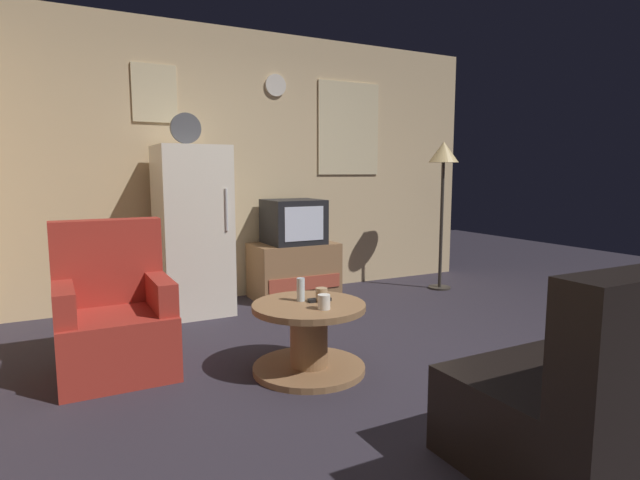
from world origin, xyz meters
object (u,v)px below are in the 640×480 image
(mug_ceramic_white, at_px, (324,302))
(mug_ceramic_tan, at_px, (321,295))
(standing_lamp, at_px, (443,164))
(crt_tv, at_px, (293,222))
(coffee_table, at_px, (309,338))
(fridge, at_px, (193,230))
(armchair, at_px, (114,319))
(wine_glass, at_px, (301,290))
(tv_stand, at_px, (294,270))
(remote_control, at_px, (320,300))

(mug_ceramic_white, bearing_deg, mug_ceramic_tan, 66.89)
(standing_lamp, bearing_deg, crt_tv, 166.43)
(coffee_table, bearing_deg, crt_tv, 67.94)
(fridge, bearing_deg, armchair, -125.05)
(mug_ceramic_tan, bearing_deg, mug_ceramic_white, -113.11)
(wine_glass, distance_m, armchair, 1.21)
(tv_stand, relative_size, mug_ceramic_white, 9.33)
(tv_stand, relative_size, wine_glass, 5.60)
(standing_lamp, distance_m, remote_control, 2.81)
(crt_tv, xyz_separation_m, armchair, (-1.84, -1.23, -0.44))
(standing_lamp, distance_m, mug_ceramic_white, 2.94)
(tv_stand, distance_m, coffee_table, 1.98)
(standing_lamp, xyz_separation_m, armchair, (-3.42, -0.85, -1.02))
(fridge, bearing_deg, crt_tv, 5.03)
(fridge, relative_size, crt_tv, 3.28)
(crt_tv, bearing_deg, tv_stand, 18.34)
(mug_ceramic_tan, bearing_deg, armchair, 153.26)
(tv_stand, distance_m, mug_ceramic_white, 2.13)
(crt_tv, distance_m, wine_glass, 1.92)
(crt_tv, height_order, standing_lamp, standing_lamp)
(wine_glass, bearing_deg, mug_ceramic_tan, -37.28)
(fridge, height_order, mug_ceramic_white, fridge)
(remote_control, relative_size, armchair, 0.16)
(fridge, bearing_deg, mug_ceramic_tan, -77.55)
(tv_stand, height_order, mug_ceramic_white, tv_stand)
(crt_tv, distance_m, remote_control, 1.96)
(tv_stand, xyz_separation_m, standing_lamp, (1.58, -0.38, 1.08))
(fridge, height_order, standing_lamp, fridge)
(fridge, xyz_separation_m, armchair, (-0.80, -1.14, -0.42))
(crt_tv, relative_size, wine_glass, 3.60)
(armchair, bearing_deg, crt_tv, 33.89)
(fridge, relative_size, standing_lamp, 1.11)
(crt_tv, height_order, mug_ceramic_white, crt_tv)
(armchair, bearing_deg, remote_control, -26.32)
(fridge, height_order, tv_stand, fridge)
(remote_control, bearing_deg, mug_ceramic_tan, -61.27)
(tv_stand, height_order, armchair, armchair)
(wine_glass, relative_size, mug_ceramic_tan, 1.67)
(standing_lamp, xyz_separation_m, wine_glass, (-2.34, -1.37, -0.84))
(crt_tv, relative_size, mug_ceramic_white, 6.00)
(coffee_table, bearing_deg, armchair, 151.36)
(tv_stand, xyz_separation_m, wine_glass, (-0.76, -1.75, 0.24))
(standing_lamp, relative_size, mug_ceramic_white, 17.67)
(tv_stand, bearing_deg, armchair, -146.13)
(fridge, relative_size, wine_glass, 11.80)
(wine_glass, distance_m, mug_ceramic_white, 0.25)
(mug_ceramic_white, height_order, remote_control, mug_ceramic_white)
(wine_glass, xyz_separation_m, armchair, (-1.08, 0.52, -0.18))
(crt_tv, xyz_separation_m, mug_ceramic_tan, (-0.65, -1.83, -0.29))
(fridge, distance_m, mug_ceramic_tan, 1.80)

